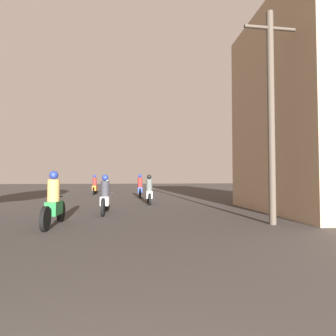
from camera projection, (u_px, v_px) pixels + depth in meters
name	position (u px, v px, depth m)	size (l,w,h in m)	color
motorcycle_green	(54.00, 204.00, 7.34)	(0.60, 2.10, 1.55)	black
motorcycle_white	(105.00, 198.00, 9.92)	(0.60, 2.07, 1.48)	black
motorcycle_silver	(149.00, 192.00, 13.66)	(0.60, 1.91, 1.52)	black
motorcycle_blue	(140.00, 188.00, 18.01)	(0.60, 1.92, 1.60)	black
motorcycle_orange	(95.00, 187.00, 21.16)	(0.60, 1.89, 1.60)	black
motorcycle_red	(106.00, 186.00, 25.31)	(0.60, 2.07, 1.51)	black
building_right_near	(330.00, 111.00, 10.75)	(5.98, 6.28, 8.24)	tan
utility_pole_near	(271.00, 111.00, 7.74)	(1.60, 0.20, 6.35)	#4C4238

